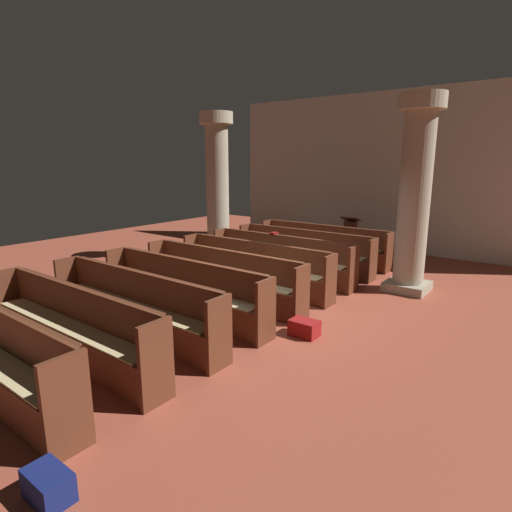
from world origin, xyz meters
TOP-DOWN VIEW (x-y plane):
  - ground_plane at (0.00, 0.00)m, footprint 19.20×19.20m
  - back_wall at (0.00, 6.08)m, footprint 10.00×0.16m
  - pew_row_0 at (-0.71, 3.54)m, footprint 3.56×0.46m
  - pew_row_1 at (-0.71, 2.56)m, footprint 3.56×0.46m
  - pew_row_2 at (-0.71, 1.57)m, footprint 3.56×0.47m
  - pew_row_3 at (-0.71, 0.59)m, footprint 3.56×0.46m
  - pew_row_4 at (-0.71, -0.39)m, footprint 3.56×0.46m
  - pew_row_5 at (-0.71, -1.38)m, footprint 3.56×0.47m
  - pew_row_6 at (-0.71, -2.36)m, footprint 3.56×0.46m
  - pew_row_7 at (-0.71, -3.34)m, footprint 3.56×0.46m
  - pillar_aisle_side at (1.86, 2.39)m, footprint 0.86×0.86m
  - pillar_far_side at (-3.23, 2.32)m, footprint 0.86×0.86m
  - lectern at (-0.52, 4.79)m, footprint 0.48×0.45m
  - hymn_book at (-1.01, 1.76)m, footprint 0.13×0.19m
  - kneeler_box_navy at (1.38, -4.72)m, footprint 0.40×0.25m
  - kneeler_box_red at (1.36, -0.83)m, footprint 0.42×0.29m

SIDE VIEW (x-z plane):
  - ground_plane at x=0.00m, z-range 0.00..0.00m
  - kneeler_box_red at x=1.36m, z-range 0.00..0.24m
  - kneeler_box_navy at x=1.38m, z-range 0.00..0.24m
  - lectern at x=-0.52m, z-range -0.09..0.99m
  - pew_row_0 at x=-0.71m, z-range 0.03..0.98m
  - pew_row_1 at x=-0.71m, z-range 0.03..0.98m
  - pew_row_2 at x=-0.71m, z-range 0.03..0.98m
  - pew_row_3 at x=-0.71m, z-range 0.03..0.98m
  - pew_row_4 at x=-0.71m, z-range 0.03..0.98m
  - pew_row_5 at x=-0.71m, z-range 0.03..0.98m
  - pew_row_6 at x=-0.71m, z-range 0.03..0.98m
  - pew_row_7 at x=-0.71m, z-range 0.03..0.98m
  - hymn_book at x=-1.01m, z-range 0.95..0.99m
  - pillar_aisle_side at x=1.86m, z-range 0.07..3.88m
  - pillar_far_side at x=-3.23m, z-range 0.07..3.88m
  - back_wall at x=0.00m, z-range 0.00..4.50m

